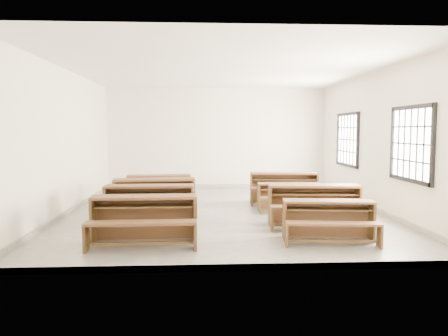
{
  "coord_description": "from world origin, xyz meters",
  "views": [
    {
      "loc": [
        -0.53,
        -9.86,
        1.86
      ],
      "look_at": [
        0.0,
        0.0,
        1.0
      ],
      "focal_mm": 35.0,
      "sensor_mm": 36.0,
      "label": 1
    }
  ],
  "objects": [
    {
      "name": "desk_set_1",
      "position": [
        -1.54,
        -1.33,
        0.46
      ],
      "size": [
        1.74,
        0.91,
        0.78
      ],
      "rotation": [
        0.0,
        0.0,
        0.0
      ],
      "color": "brown",
      "rests_on": "ground"
    },
    {
      "name": "desk_set_3",
      "position": [
        -1.59,
        1.2,
        0.42
      ],
      "size": [
        1.69,
        1.01,
        0.72
      ],
      "rotation": [
        0.0,
        0.0,
        0.12
      ],
      "color": "brown",
      "rests_on": "ground"
    },
    {
      "name": "desk_set_5",
      "position": [
        1.68,
        -1.55,
        0.46
      ],
      "size": [
        1.84,
        1.06,
        0.8
      ],
      "rotation": [
        0.0,
        0.0,
        -0.08
      ],
      "color": "brown",
      "rests_on": "ground"
    },
    {
      "name": "desk_set_6",
      "position": [
        1.5,
        0.02,
        0.37
      ],
      "size": [
        1.45,
        0.8,
        0.64
      ],
      "rotation": [
        0.0,
        0.0,
        -0.05
      ],
      "color": "brown",
      "rests_on": "ground"
    },
    {
      "name": "desk_set_7",
      "position": [
        1.59,
        1.13,
        0.45
      ],
      "size": [
        1.79,
        1.04,
        0.77
      ],
      "rotation": [
        0.0,
        0.0,
        -0.09
      ],
      "color": "brown",
      "rests_on": "ground"
    },
    {
      "name": "desk_set_0",
      "position": [
        -1.47,
        -2.69,
        0.45
      ],
      "size": [
        1.74,
        0.93,
        0.78
      ],
      "rotation": [
        0.0,
        0.0,
        0.02
      ],
      "color": "brown",
      "rests_on": "ground"
    },
    {
      "name": "desk_set_4",
      "position": [
        1.62,
        -2.71,
        0.4
      ],
      "size": [
        1.58,
        0.94,
        0.68
      ],
      "rotation": [
        0.0,
        0.0,
        -0.11
      ],
      "color": "brown",
      "rests_on": "ground"
    },
    {
      "name": "desk_set_2",
      "position": [
        -1.55,
        -0.32,
        0.46
      ],
      "size": [
        1.85,
        1.09,
        0.8
      ],
      "rotation": [
        0.0,
        0.0,
        0.1
      ],
      "color": "brown",
      "rests_on": "ground"
    },
    {
      "name": "room",
      "position": [
        0.09,
        0.0,
        2.14
      ],
      "size": [
        8.5,
        8.5,
        3.2
      ],
      "color": "gray",
      "rests_on": "ground"
    }
  ]
}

